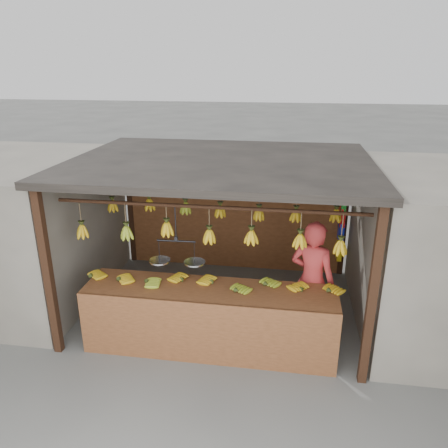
# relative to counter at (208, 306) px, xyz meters

# --- Properties ---
(ground) EXTENTS (80.00, 80.00, 0.00)m
(ground) POSITION_rel_counter_xyz_m (-0.02, 1.22, -0.71)
(ground) COLOR #5B5B57
(stall) EXTENTS (4.30, 3.30, 2.40)m
(stall) POSITION_rel_counter_xyz_m (-0.02, 1.55, 1.26)
(stall) COLOR black
(stall) RESTS_ON ground
(neighbor_left) EXTENTS (3.00, 3.00, 2.30)m
(neighbor_left) POSITION_rel_counter_xyz_m (-3.62, 1.22, 0.44)
(neighbor_left) COLOR slate
(neighbor_left) RESTS_ON ground
(counter) EXTENTS (3.50, 0.76, 0.96)m
(counter) POSITION_rel_counter_xyz_m (0.00, 0.00, 0.00)
(counter) COLOR brown
(counter) RESTS_ON ground
(hanging_bananas) EXTENTS (3.60, 2.24, 0.39)m
(hanging_bananas) POSITION_rel_counter_xyz_m (-0.02, 1.22, 0.91)
(hanging_bananas) COLOR gold
(hanging_bananas) RESTS_ON ground
(balance_scale) EXTENTS (0.75, 0.30, 0.80)m
(balance_scale) POSITION_rel_counter_xyz_m (-0.45, 0.22, 0.55)
(balance_scale) COLOR black
(balance_scale) RESTS_ON ground
(vendor) EXTENTS (0.75, 0.63, 1.74)m
(vendor) POSITION_rel_counter_xyz_m (1.35, 0.62, 0.16)
(vendor) COLOR #BF3333
(vendor) RESTS_ON ground
(bag_bundles) EXTENTS (0.08, 0.26, 1.26)m
(bag_bundles) POSITION_rel_counter_xyz_m (1.92, 2.57, 0.31)
(bag_bundles) COLOR #199926
(bag_bundles) RESTS_ON ground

